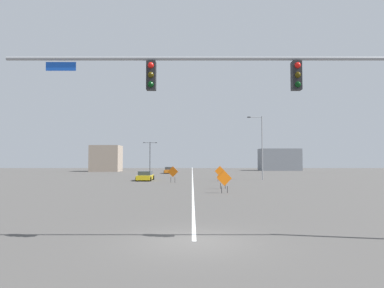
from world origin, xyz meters
TOP-DOWN VIEW (x-y plane):
  - ground at (0.00, 0.00)m, footprint 208.18×208.18m
  - road_centre_stripe at (0.00, 57.83)m, footprint 0.16×115.65m
  - traffic_signal_assembly at (3.51, -0.01)m, footprint 16.04×0.44m
  - street_lamp_near_right at (-10.49, 72.64)m, footprint 3.45×0.24m
  - street_lamp_far_left at (9.90, 37.08)m, footprint 2.19×0.24m
  - construction_sign_median_near at (3.66, 33.62)m, footprint 1.40×0.21m
  - construction_sign_median_far at (3.00, 22.00)m, footprint 1.23×0.10m
  - construction_sign_right_shoulder at (2.76, 17.64)m, footprint 1.32×0.26m
  - construction_sign_right_lane at (-2.49, 30.92)m, footprint 1.35×0.31m
  - car_yellow_distant at (-6.58, 35.47)m, footprint 2.15×4.39m
  - car_orange_far at (-4.91, 60.09)m, footprint 2.13×4.46m
  - roadside_building_east at (23.08, 78.68)m, footprint 10.49×5.60m
  - roadside_building_west at (-21.03, 71.53)m, footprint 6.92×5.97m

SIDE VIEW (x-z plane):
  - ground at x=0.00m, z-range 0.00..0.00m
  - road_centre_stripe at x=0.00m, z-range 0.00..0.01m
  - car_yellow_distant at x=-6.58m, z-range -0.02..1.29m
  - car_orange_far at x=-4.91m, z-range -0.03..1.31m
  - construction_sign_median_far at x=3.00m, z-range 0.21..2.02m
  - construction_sign_right_shoulder at x=2.76m, z-range 0.23..2.18m
  - construction_sign_median_near at x=3.66m, z-range 0.25..2.31m
  - construction_sign_right_lane at x=-2.49m, z-range 0.27..2.34m
  - roadside_building_east at x=23.08m, z-range 0.00..5.74m
  - roadside_building_west at x=-21.03m, z-range 0.00..6.32m
  - street_lamp_near_right at x=-10.49m, z-range 0.72..7.94m
  - street_lamp_far_left at x=9.90m, z-range 0.46..9.64m
  - traffic_signal_assembly at x=3.51m, z-range 1.95..8.93m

